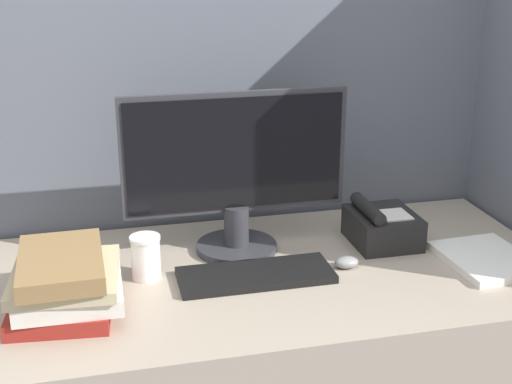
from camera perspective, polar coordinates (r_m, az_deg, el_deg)
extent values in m
cube|color=slate|center=(2.18, -1.56, 2.19)|extent=(1.93, 0.04, 1.77)
cylinder|color=#333338|center=(1.98, -1.56, -4.42)|extent=(0.22, 0.22, 0.02)
cylinder|color=#333338|center=(1.95, -1.58, -2.67)|extent=(0.07, 0.07, 0.11)
cube|color=#333338|center=(1.89, -1.67, 3.16)|extent=(0.61, 0.02, 0.33)
cube|color=black|center=(1.88, -1.61, 3.08)|extent=(0.58, 0.01, 0.30)
cube|color=black|center=(1.82, -0.03, -6.67)|extent=(0.39, 0.15, 0.02)
ellipsoid|color=gray|center=(1.89, 7.25, -5.60)|extent=(0.06, 0.05, 0.03)
cylinder|color=white|center=(1.83, -8.80, -5.30)|extent=(0.07, 0.07, 0.11)
cylinder|color=white|center=(1.80, -8.89, -3.65)|extent=(0.08, 0.08, 0.01)
cube|color=maroon|center=(1.72, -15.25, -8.73)|extent=(0.25, 0.27, 0.04)
cube|color=silver|center=(1.70, -14.71, -7.54)|extent=(0.24, 0.25, 0.04)
cube|color=#C6B78C|center=(1.69, -15.02, -6.50)|extent=(0.26, 0.28, 0.03)
cube|color=olive|center=(1.67, -15.34, -5.55)|extent=(0.19, 0.29, 0.04)
cube|color=black|center=(2.04, 10.09, -2.84)|extent=(0.18, 0.20, 0.09)
cube|color=white|center=(2.02, 11.02, -1.80)|extent=(0.08, 0.09, 0.00)
cylinder|color=black|center=(2.00, 8.93, -1.31)|extent=(0.04, 0.18, 0.04)
cube|color=white|center=(2.00, 17.98, -5.13)|extent=(0.23, 0.27, 0.02)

